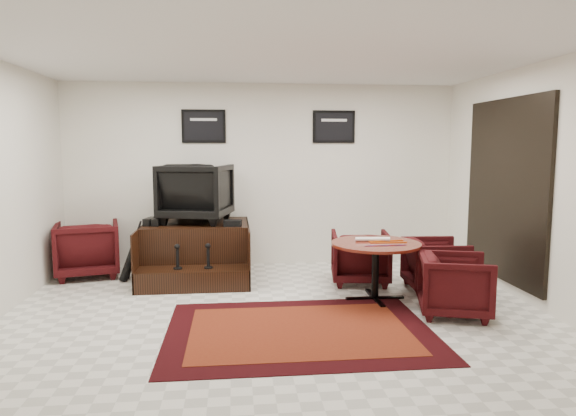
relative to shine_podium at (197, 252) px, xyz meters
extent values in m
plane|color=white|center=(1.00, -1.81, -0.35)|extent=(6.00, 6.00, 0.00)
cube|color=white|center=(1.00, 0.69, 1.05)|extent=(6.00, 0.02, 2.80)
cube|color=white|center=(1.00, -4.31, 1.05)|extent=(6.00, 0.02, 2.80)
cube|color=white|center=(4.00, -1.81, 1.05)|extent=(0.02, 5.00, 2.80)
cube|color=white|center=(1.00, -1.81, 2.45)|extent=(6.00, 5.00, 0.02)
cube|color=black|center=(3.97, -1.11, 0.95)|extent=(0.05, 1.90, 2.30)
cube|color=black|center=(3.96, -1.11, 0.95)|extent=(0.02, 1.72, 2.12)
cube|color=black|center=(3.96, -1.11, 0.95)|extent=(0.03, 0.05, 2.12)
cube|color=black|center=(0.10, 0.67, 1.80)|extent=(0.66, 0.03, 0.50)
cube|color=black|center=(0.10, 0.65, 1.80)|extent=(0.58, 0.01, 0.42)
cube|color=silver|center=(0.10, 0.65, 1.90)|extent=(0.40, 0.00, 0.04)
cube|color=black|center=(2.10, 0.67, 1.80)|extent=(0.66, 0.03, 0.50)
cube|color=black|center=(2.10, 0.65, 1.80)|extent=(0.58, 0.01, 0.42)
cube|color=silver|center=(2.10, 0.65, 1.90)|extent=(0.40, 0.00, 0.04)
cube|color=black|center=(1.18, -2.32, -0.35)|extent=(2.67, 2.00, 0.01)
cube|color=#5F1B0D|center=(1.18, -2.32, -0.34)|extent=(2.19, 1.52, 0.01)
cube|color=black|center=(0.00, 0.10, 0.03)|extent=(1.47, 1.09, 0.76)
cube|color=black|center=(0.00, -0.66, -0.22)|extent=(1.47, 0.44, 0.27)
cube|color=black|center=(-0.73, -0.12, 0.03)|extent=(0.02, 1.53, 0.76)
cube|color=black|center=(0.73, -0.12, 0.03)|extent=(0.02, 1.53, 0.76)
cylinder|color=black|center=(-0.20, -0.66, -0.07)|extent=(0.11, 0.11, 0.02)
cylinder|color=black|center=(-0.20, -0.66, 0.06)|extent=(0.04, 0.04, 0.24)
sphere|color=black|center=(-0.20, -0.66, 0.22)|extent=(0.07, 0.07, 0.07)
cylinder|color=black|center=(0.20, -0.66, -0.07)|extent=(0.11, 0.11, 0.02)
cylinder|color=black|center=(0.20, -0.66, 0.06)|extent=(0.04, 0.04, 0.24)
sphere|color=black|center=(0.20, -0.66, 0.22)|extent=(0.07, 0.07, 0.07)
imported|color=black|center=(0.00, 0.15, 0.88)|extent=(1.09, 1.04, 0.94)
cube|color=black|center=(-0.63, -0.06, 0.46)|extent=(0.16, 0.29, 0.10)
cube|color=black|center=(-0.51, -0.09, 0.46)|extent=(0.16, 0.29, 0.10)
cube|color=black|center=(0.52, -0.28, 0.45)|extent=(0.25, 0.19, 0.08)
imported|color=black|center=(-1.55, 0.19, 0.08)|extent=(1.01, 0.97, 0.87)
cylinder|color=#4D130B|center=(2.23, -1.34, 0.33)|extent=(1.07, 1.07, 0.03)
cylinder|color=black|center=(2.23, -1.34, 0.00)|extent=(0.09, 0.09, 0.63)
cube|color=black|center=(2.23, -1.34, -0.34)|extent=(0.72, 0.06, 0.03)
cube|color=black|center=(2.23, -1.34, -0.34)|extent=(0.06, 0.72, 0.03)
imported|color=black|center=(2.24, -0.57, 0.04)|extent=(0.85, 0.81, 0.78)
imported|color=black|center=(3.12, -1.02, 0.02)|extent=(0.71, 0.75, 0.73)
imported|color=black|center=(2.94, -2.01, 0.02)|extent=(0.85, 0.88, 0.75)
cylinder|color=white|center=(2.21, -1.25, 0.37)|extent=(0.42, 0.08, 0.05)
cylinder|color=#D4560B|center=(2.38, -1.38, 0.36)|extent=(0.45, 0.02, 0.01)
cylinder|color=#D4560B|center=(2.38, -1.28, 0.36)|extent=(0.45, 0.07, 0.01)
cylinder|color=#4C1933|center=(2.08, -1.55, 0.35)|extent=(0.09, 0.05, 0.01)
cylinder|color=#4C1933|center=(2.14, -1.55, 0.35)|extent=(0.09, 0.05, 0.01)
cylinder|color=#4C1933|center=(2.20, -1.55, 0.35)|extent=(0.09, 0.05, 0.01)
cylinder|color=#4C1933|center=(2.26, -1.55, 0.35)|extent=(0.09, 0.05, 0.01)
cylinder|color=#4C1933|center=(2.32, -1.55, 0.35)|extent=(0.09, 0.05, 0.01)
cylinder|color=#4C1933|center=(2.38, -1.55, 0.35)|extent=(0.09, 0.05, 0.01)
cylinder|color=#4C1933|center=(2.44, -1.55, 0.35)|extent=(0.09, 0.05, 0.01)
cylinder|color=#4C1933|center=(2.50, -1.55, 0.35)|extent=(0.09, 0.05, 0.01)
camera|label=1|loc=(0.54, -7.27, 1.51)|focal=32.00mm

